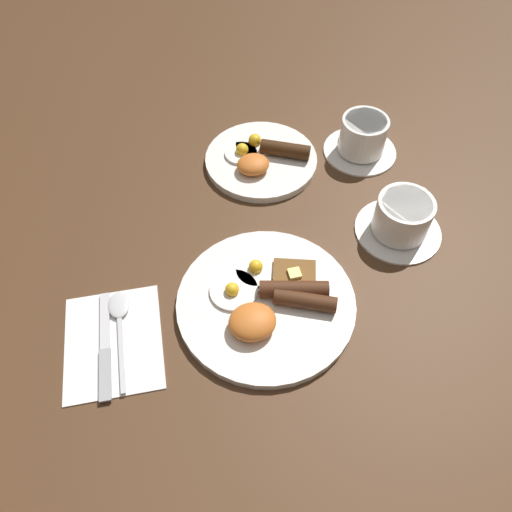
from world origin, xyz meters
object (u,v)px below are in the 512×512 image
at_px(teacup_near, 402,218).
at_px(teacup_far, 362,138).
at_px(knife, 105,350).
at_px(spoon, 119,315).
at_px(breakfast_plate_far, 261,159).
at_px(breakfast_plate_near, 267,302).

relative_size(teacup_near, teacup_far, 1.04).
bearing_deg(knife, teacup_near, -74.27).
bearing_deg(knife, spoon, -21.56).
height_order(teacup_near, knife, teacup_near).
xyz_separation_m(breakfast_plate_far, knife, (-0.35, -0.34, -0.01)).
xyz_separation_m(breakfast_plate_far, teacup_far, (0.21, -0.02, 0.02)).
xyz_separation_m(breakfast_plate_near, knife, (-0.26, -0.01, -0.01)).
relative_size(breakfast_plate_near, teacup_near, 1.86).
bearing_deg(teacup_near, knife, -169.41).
relative_size(breakfast_plate_far, spoon, 1.28).
distance_m(breakfast_plate_near, breakfast_plate_far, 0.34).
relative_size(breakfast_plate_near, spoon, 1.64).
bearing_deg(knife, breakfast_plate_near, -82.10).
relative_size(breakfast_plate_near, knife, 1.56).
bearing_deg(breakfast_plate_far, knife, -135.47).
xyz_separation_m(breakfast_plate_near, spoon, (-0.23, 0.04, -0.00)).
height_order(breakfast_plate_near, breakfast_plate_far, breakfast_plate_near).
relative_size(teacup_near, knife, 0.84).
xyz_separation_m(breakfast_plate_near, breakfast_plate_far, (0.08, 0.33, -0.00)).
xyz_separation_m(teacup_near, knife, (-0.54, -0.10, -0.03)).
bearing_deg(breakfast_plate_near, breakfast_plate_far, 75.67).
height_order(breakfast_plate_near, teacup_near, teacup_near).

